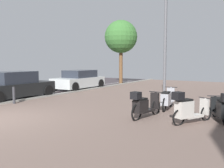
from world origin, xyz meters
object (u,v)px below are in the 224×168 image
scooter_extra (188,109)px  parked_car_near (14,86)px  bollard_far (14,95)px  scooter_mid (144,105)px  lamp_post (165,37)px  scooter_near (222,109)px  scooter_far (167,99)px  street_tree (121,37)px  parked_car_far (79,80)px

scooter_extra → parked_car_near: size_ratio=0.39×
scooter_extra → bollard_far: scooter_extra is taller
scooter_mid → lamp_post: bearing=99.7°
bollard_far → lamp_post: bearing=38.3°
scooter_near → scooter_extra: (-0.89, -0.69, 0.02)m
scooter_near → parked_car_near: (-9.89, -0.03, 0.20)m
scooter_far → parked_car_near: bearing=-170.8°
street_tree → bollard_far: size_ratio=6.98×
lamp_post → street_tree: size_ratio=1.03×
scooter_extra → parked_car_near: bearing=175.8°
parked_car_near → lamp_post: bearing=26.6°
parked_car_far → lamp_post: 7.54m
bollard_far → scooter_far: bearing=19.1°
lamp_post → scooter_extra: bearing=-61.9°
lamp_post → bollard_far: lamp_post is taller
scooter_far → scooter_extra: 2.31m
scooter_near → scooter_far: size_ratio=0.87×
scooter_near → parked_car_far: 11.27m
scooter_far → parked_car_far: bearing=151.9°
scooter_far → parked_car_near: 7.81m
scooter_far → street_tree: 12.17m
lamp_post → parked_car_near: bearing=-153.4°
scooter_mid → scooter_far: 1.92m
scooter_near → parked_car_near: 9.90m
scooter_far → scooter_near: bearing=-29.2°
bollard_far → parked_car_near: bearing=141.4°
scooter_near → scooter_far: scooter_near is taller
scooter_extra → scooter_far: bearing=124.3°
parked_car_near → street_tree: bearing=87.1°
parked_car_near → lamp_post: lamp_post is taller
scooter_far → lamp_post: size_ratio=0.34×
parked_car_near → bollard_far: bearing=-38.6°
scooter_mid → bollard_far: size_ratio=2.34×
parked_car_far → street_tree: size_ratio=0.74×
scooter_near → bollard_far: (-8.65, -1.02, -0.06)m
scooter_near → street_tree: bearing=132.1°
lamp_post → street_tree: 9.46m
scooter_far → scooter_extra: scooter_extra is taller
scooter_mid → lamp_post: lamp_post is taller
scooter_near → scooter_extra: scooter_extra is taller
scooter_far → parked_car_near: (-7.71, -1.25, 0.24)m
parked_car_near → parked_car_far: bearing=90.2°
parked_car_near → parked_car_far: parked_car_near is taller
parked_car_near → scooter_extra: bearing=-4.2°
parked_car_near → parked_car_far: (-0.02, 5.38, -0.02)m
scooter_extra → street_tree: 14.38m
parked_car_near → bollard_far: 1.61m
scooter_extra → parked_car_far: size_ratio=0.40×
scooter_extra → lamp_post: bearing=118.1°
street_tree → bollard_far: 11.97m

